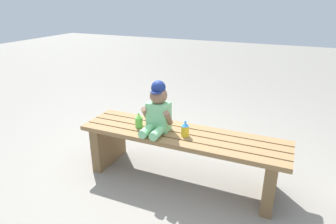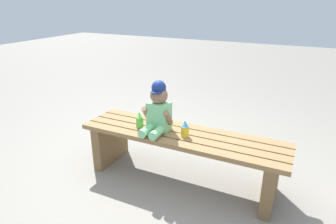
{
  "view_description": "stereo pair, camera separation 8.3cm",
  "coord_description": "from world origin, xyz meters",
  "px_view_note": "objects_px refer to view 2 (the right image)",
  "views": [
    {
      "loc": [
        0.73,
        -1.93,
        1.4
      ],
      "look_at": [
        -0.1,
        -0.05,
        0.59
      ],
      "focal_mm": 31.43,
      "sensor_mm": 36.0,
      "label": 1
    },
    {
      "loc": [
        0.8,
        -1.9,
        1.4
      ],
      "look_at": [
        -0.1,
        -0.05,
        0.59
      ],
      "focal_mm": 31.43,
      "sensor_mm": 36.0,
      "label": 2
    }
  ],
  "objects_px": {
    "sippy_cup_left": "(140,120)",
    "park_bench": "(182,148)",
    "child_figure": "(158,110)",
    "sippy_cup_right": "(185,129)"
  },
  "relations": [
    {
      "from": "child_figure",
      "to": "sippy_cup_left",
      "type": "height_order",
      "value": "child_figure"
    },
    {
      "from": "park_bench",
      "to": "sippy_cup_left",
      "type": "height_order",
      "value": "sippy_cup_left"
    },
    {
      "from": "sippy_cup_left",
      "to": "sippy_cup_right",
      "type": "distance_m",
      "value": 0.4
    },
    {
      "from": "child_figure",
      "to": "sippy_cup_left",
      "type": "xyz_separation_m",
      "value": [
        -0.17,
        -0.0,
        -0.12
      ]
    },
    {
      "from": "child_figure",
      "to": "sippy_cup_right",
      "type": "xyz_separation_m",
      "value": [
        0.23,
        -0.0,
        -0.12
      ]
    },
    {
      "from": "sippy_cup_left",
      "to": "park_bench",
      "type": "bearing_deg",
      "value": 5.58
    },
    {
      "from": "child_figure",
      "to": "sippy_cup_left",
      "type": "bearing_deg",
      "value": -178.87
    },
    {
      "from": "park_bench",
      "to": "child_figure",
      "type": "height_order",
      "value": "child_figure"
    },
    {
      "from": "child_figure",
      "to": "sippy_cup_right",
      "type": "bearing_deg",
      "value": -0.82
    },
    {
      "from": "child_figure",
      "to": "sippy_cup_right",
      "type": "relative_size",
      "value": 3.26
    }
  ]
}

